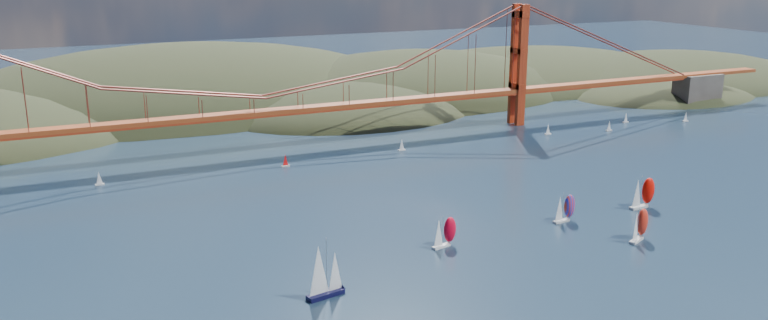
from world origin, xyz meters
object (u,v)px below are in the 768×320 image
Objects in this scene: racer_0 at (444,232)px; racer_2 at (642,192)px; racer_1 at (639,225)px; racer_rwb at (564,208)px; sloop_navy at (324,272)px.

racer_2 is at bearing -11.27° from racer_0.
racer_1 is 1.09× the size of racer_rwb.
racer_1 is at bearing -33.26° from racer_0.
racer_1 is 0.93× the size of racer_2.
sloop_navy is 43.03m from racer_0.
racer_2 is at bearing 20.34° from racer_1.
sloop_navy reaches higher than racer_0.
racer_0 is 54.07m from racer_1.
racer_0 is at bearing 9.10° from sloop_navy.
sloop_navy is 113.23m from racer_2.
racer_1 is at bearing -139.61° from racer_2.
racer_rwb is at bearing -9.84° from racer_0.
racer_0 is at bearing 177.26° from racer_2.
racer_1 is at bearing -13.93° from sloop_navy.
racer_1 reaches higher than racer_rwb.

